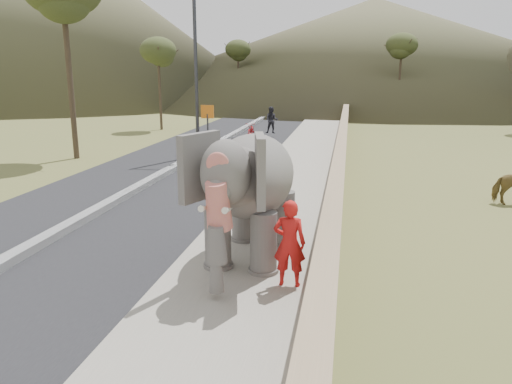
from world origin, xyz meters
TOP-DOWN VIEW (x-y plane):
  - ground at (0.00, 0.00)m, footprint 160.00×160.00m
  - road at (-5.00, 10.00)m, footprint 7.00×120.00m
  - median at (-5.00, 10.00)m, footprint 0.35×120.00m
  - walkway at (0.00, 10.00)m, footprint 3.00×120.00m
  - parapet at (1.65, 10.00)m, footprint 0.30×120.00m
  - lamppost at (-4.69, 14.18)m, footprint 1.76×0.36m
  - signboard at (-4.50, 14.14)m, footprint 0.60×0.08m
  - hill_left at (-38.00, 55.00)m, footprint 60.00×60.00m
  - hill_far at (5.00, 70.00)m, footprint 80.00×80.00m
  - elephant_and_man at (0.02, 1.70)m, footprint 2.35×3.91m
  - motorcyclist at (-3.25, 21.34)m, footprint 1.95×1.64m
  - trees at (7.95, 29.27)m, footprint 47.02×36.50m

SIDE VIEW (x-z plane):
  - ground at x=0.00m, z-range 0.00..0.00m
  - road at x=-5.00m, z-range 0.00..0.03m
  - walkway at x=0.00m, z-range 0.00..0.15m
  - median at x=-5.00m, z-range 0.00..0.22m
  - parapet at x=1.65m, z-range 0.00..1.10m
  - motorcyclist at x=-3.25m, z-range -0.19..1.64m
  - elephant_and_man at x=0.02m, z-range 0.14..2.86m
  - signboard at x=-4.50m, z-range 0.44..2.84m
  - trees at x=7.95m, z-range -0.70..8.19m
  - lamppost at x=-4.69m, z-range 0.87..8.87m
  - hill_far at x=5.00m, z-range 0.00..14.00m
  - hill_left at x=-38.00m, z-range 0.00..22.00m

